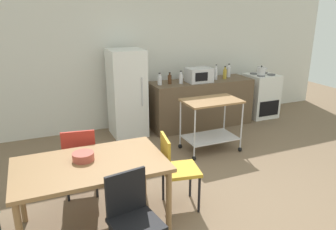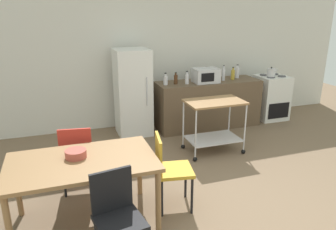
# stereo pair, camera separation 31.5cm
# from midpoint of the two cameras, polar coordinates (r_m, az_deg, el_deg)

# --- Properties ---
(ground_plane) EXTENTS (12.00, 12.00, 0.00)m
(ground_plane) POSITION_cam_midpoint_polar(r_m,az_deg,el_deg) (4.11, 9.84, -14.94)
(ground_plane) COLOR brown
(back_wall) EXTENTS (8.40, 0.12, 2.90)m
(back_wall) POSITION_cam_midpoint_polar(r_m,az_deg,el_deg) (6.40, -5.30, 11.19)
(back_wall) COLOR silver
(back_wall) RESTS_ON ground_plane
(kitchen_counter) EXTENTS (2.00, 0.64, 0.90)m
(kitchen_counter) POSITION_cam_midpoint_polar(r_m,az_deg,el_deg) (6.40, 4.34, 2.06)
(kitchen_counter) COLOR brown
(kitchen_counter) RESTS_ON ground_plane
(dining_table) EXTENTS (1.50, 0.90, 0.75)m
(dining_table) POSITION_cam_midpoint_polar(r_m,az_deg,el_deg) (3.46, -15.91, -9.28)
(dining_table) COLOR olive
(dining_table) RESTS_ON ground_plane
(chair_red) EXTENTS (0.45, 0.45, 0.89)m
(chair_red) POSITION_cam_midpoint_polar(r_m,az_deg,el_deg) (4.15, -17.24, -7.02)
(chair_red) COLOR #B72D23
(chair_red) RESTS_ON ground_plane
(chair_black) EXTENTS (0.46, 0.46, 0.89)m
(chair_black) POSITION_cam_midpoint_polar(r_m,az_deg,el_deg) (2.99, -9.35, -16.98)
(chair_black) COLOR black
(chair_black) RESTS_ON ground_plane
(chair_mustard) EXTENTS (0.46, 0.46, 0.89)m
(chair_mustard) POSITION_cam_midpoint_polar(r_m,az_deg,el_deg) (3.73, -1.16, -9.04)
(chair_mustard) COLOR gold
(chair_mustard) RESTS_ON ground_plane
(stove_oven) EXTENTS (0.60, 0.61, 0.92)m
(stove_oven) POSITION_cam_midpoint_polar(r_m,az_deg,el_deg) (7.18, 14.64, 3.32)
(stove_oven) COLOR white
(stove_oven) RESTS_ON ground_plane
(refrigerator) EXTENTS (0.60, 0.63, 1.55)m
(refrigerator) POSITION_cam_midpoint_polar(r_m,az_deg,el_deg) (5.90, -8.68, 3.78)
(refrigerator) COLOR white
(refrigerator) RESTS_ON ground_plane
(kitchen_cart) EXTENTS (0.91, 0.57, 0.85)m
(kitchen_cart) POSITION_cam_midpoint_polar(r_m,az_deg,el_deg) (5.23, 5.80, -0.32)
(kitchen_cart) COLOR olive
(kitchen_cart) RESTS_ON ground_plane
(bottle_soda) EXTENTS (0.08, 0.08, 0.22)m
(bottle_soda) POSITION_cam_midpoint_polar(r_m,az_deg,el_deg) (5.90, -3.00, 6.09)
(bottle_soda) COLOR silver
(bottle_soda) RESTS_ON kitchen_counter
(bottle_soy_sauce) EXTENTS (0.07, 0.07, 0.21)m
(bottle_soy_sauce) POSITION_cam_midpoint_polar(r_m,az_deg,el_deg) (5.97, -1.23, 6.26)
(bottle_soy_sauce) COLOR #4C2D19
(bottle_soy_sauce) RESTS_ON kitchen_counter
(bottle_sesame_oil) EXTENTS (0.07, 0.07, 0.24)m
(bottle_sesame_oil) POSITION_cam_midpoint_polar(r_m,az_deg,el_deg) (5.99, 0.75, 6.41)
(bottle_sesame_oil) COLOR silver
(bottle_sesame_oil) RESTS_ON kitchen_counter
(microwave) EXTENTS (0.46, 0.35, 0.26)m
(microwave) POSITION_cam_midpoint_polar(r_m,az_deg,el_deg) (6.15, 3.96, 6.97)
(microwave) COLOR silver
(microwave) RESTS_ON kitchen_counter
(bottle_vinegar) EXTENTS (0.06, 0.06, 0.29)m
(bottle_vinegar) POSITION_cam_midpoint_polar(r_m,az_deg,el_deg) (6.37, 6.96, 7.18)
(bottle_vinegar) COLOR silver
(bottle_vinegar) RESTS_ON kitchen_counter
(bottle_olive_oil) EXTENTS (0.07, 0.07, 0.25)m
(bottle_olive_oil) POSITION_cam_midpoint_polar(r_m,az_deg,el_deg) (6.48, 8.51, 7.14)
(bottle_olive_oil) COLOR gold
(bottle_olive_oil) RESTS_ON kitchen_counter
(bottle_hot_sauce) EXTENTS (0.08, 0.08, 0.26)m
(bottle_hot_sauce) POSITION_cam_midpoint_polar(r_m,az_deg,el_deg) (6.66, 9.21, 7.52)
(bottle_hot_sauce) COLOR silver
(bottle_hot_sauce) RESTS_ON kitchen_counter
(fruit_bowl) EXTENTS (0.22, 0.22, 0.08)m
(fruit_bowl) POSITION_cam_midpoint_polar(r_m,az_deg,el_deg) (3.49, -17.11, -6.98)
(fruit_bowl) COLOR #B24C3F
(fruit_bowl) RESTS_ON dining_table
(kettle) EXTENTS (0.24, 0.17, 0.19)m
(kettle) POSITION_cam_midpoint_polar(r_m,az_deg,el_deg) (6.91, 14.71, 7.43)
(kettle) COLOR silver
(kettle) RESTS_ON stove_oven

